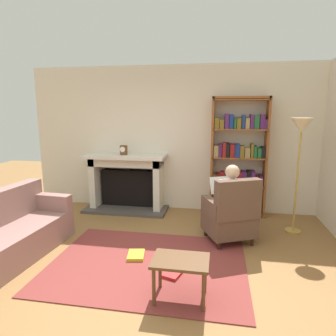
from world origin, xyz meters
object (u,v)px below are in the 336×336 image
at_px(floor_lamp, 301,136).
at_px(fireplace, 127,180).
at_px(seated_reader, 228,199).
at_px(sofa_floral, 9,234).
at_px(armchair_reading, 231,214).
at_px(bookshelf, 239,159).
at_px(mantel_clock, 124,150).
at_px(side_table, 180,266).

bearing_deg(floor_lamp, fireplace, 167.57).
distance_m(seated_reader, sofa_floral, 2.99).
xyz_separation_m(fireplace, armchair_reading, (1.92, -1.19, -0.15)).
bearing_deg(fireplace, bookshelf, 0.91).
height_order(mantel_clock, bookshelf, bookshelf).
bearing_deg(side_table, sofa_floral, 167.94).
bearing_deg(sofa_floral, floor_lamp, -64.41).
xyz_separation_m(mantel_clock, floor_lamp, (2.92, -0.54, 0.34)).
relative_size(fireplace, mantel_clock, 8.95).
distance_m(seated_reader, side_table, 1.63).
distance_m(armchair_reading, side_table, 1.53).
xyz_separation_m(fireplace, seated_reader, (1.87, -1.09, 0.05)).
xyz_separation_m(armchair_reading, side_table, (-0.54, -1.43, -0.05)).
height_order(armchair_reading, side_table, armchair_reading).
bearing_deg(armchair_reading, seated_reader, -90.00).
distance_m(sofa_floral, side_table, 2.34).
bearing_deg(sofa_floral, mantel_clock, -19.54).
height_order(sofa_floral, side_table, sofa_floral).
bearing_deg(seated_reader, mantel_clock, -52.27).
height_order(fireplace, mantel_clock, mantel_clock).
xyz_separation_m(fireplace, mantel_clock, (-0.02, -0.10, 0.59)).
distance_m(fireplace, floor_lamp, 3.12).
height_order(mantel_clock, floor_lamp, floor_lamp).
bearing_deg(sofa_floral, seated_reader, -65.14).
bearing_deg(floor_lamp, seated_reader, -156.75).
relative_size(armchair_reading, side_table, 1.73).
relative_size(mantel_clock, sofa_floral, 0.10).
bearing_deg(mantel_clock, fireplace, 79.67).
bearing_deg(bookshelf, side_table, -104.63).
xyz_separation_m(mantel_clock, side_table, (1.39, -2.52, -0.79)).
height_order(bookshelf, armchair_reading, bookshelf).
bearing_deg(floor_lamp, side_table, -127.67).
relative_size(fireplace, sofa_floral, 0.89).
relative_size(armchair_reading, sofa_floral, 0.55).
xyz_separation_m(mantel_clock, sofa_floral, (-0.89, -2.03, -0.84)).
bearing_deg(bookshelf, armchair_reading, -97.05).
relative_size(armchair_reading, seated_reader, 0.85).
bearing_deg(armchair_reading, side_table, 44.49).
bearing_deg(floor_lamp, mantel_clock, 169.58).
distance_m(mantel_clock, side_table, 2.98).
xyz_separation_m(fireplace, bookshelf, (2.07, 0.03, 0.46)).
relative_size(seated_reader, side_table, 2.04).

